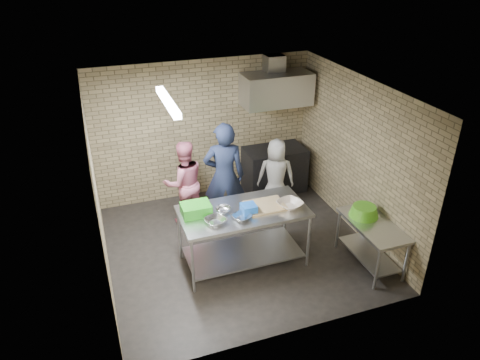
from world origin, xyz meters
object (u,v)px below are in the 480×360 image
prep_table (243,236)px  blue_tub (249,209)px  stove (274,169)px  man_navy (224,176)px  bottle_green (294,89)px  green_crate (196,209)px  woman_pink (184,183)px  side_counter (370,244)px  green_basin (364,211)px  woman_white (276,176)px

prep_table → blue_tub: bearing=-63.4°
stove → man_navy: size_ratio=0.61×
stove → bottle_green: 1.65m
stove → bottle_green: bearing=28.1°
green_crate → blue_tub: bearing=-16.3°
man_navy → woman_pink: man_navy is taller
side_counter → stove: bearing=99.3°
stove → man_navy: bearing=-145.6°
prep_table → stove: bearing=55.5°
side_counter → prep_table: bearing=159.3°
side_counter → man_navy: (-1.80, 1.83, 0.60)m
man_navy → green_crate: bearing=66.8°
blue_tub → woman_pink: woman_pink is taller
stove → bottle_green: size_ratio=8.00×
prep_table → man_navy: 1.23m
green_crate → man_navy: size_ratio=0.22×
blue_tub → man_navy: size_ratio=0.11×
green_crate → green_basin: size_ratio=0.93×
stove → woman_pink: size_ratio=0.77×
green_crate → woman_white: (1.82, 1.21, -0.34)m
green_crate → bottle_green: bearing=40.3°
blue_tub → bottle_green: 3.15m
side_counter → blue_tub: (-1.81, 0.60, 0.66)m
green_crate → woman_white: size_ratio=0.30×
side_counter → stove: 2.79m
green_crate → bottle_green: 3.49m
side_counter → green_crate: size_ratio=2.80×
side_counter → blue_tub: bearing=161.6°
prep_table → stove: 2.49m
prep_table → green_crate: bearing=170.3°
green_basin → woman_white: size_ratio=0.33×
bottle_green → green_crate: bearing=-139.7°
stove → woman_white: bearing=-111.9°
man_navy → woman_pink: size_ratio=1.25×
prep_table → man_navy: bearing=87.2°
prep_table → green_crate: 0.91m
woman_white → green_basin: bearing=132.1°
stove → blue_tub: blue_tub is taller
side_counter → man_navy: size_ratio=0.61×
green_basin → woman_pink: (-2.41, 1.94, -0.06)m
green_basin → stove: bearing=99.8°
stove → green_crate: (-2.11, -1.93, 0.60)m
prep_table → stove: prep_table is taller
man_navy → blue_tub: bearing=103.5°
green_basin → green_crate: bearing=167.3°
stove → blue_tub: bearing=-122.3°
green_basin → bottle_green: (0.02, 2.74, 1.18)m
side_counter → blue_tub: 2.02m
woman_pink → woman_white: woman_pink is taller
blue_tub → green_crate: bearing=163.7°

